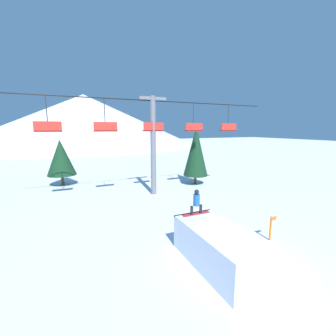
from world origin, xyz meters
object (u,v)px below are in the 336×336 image
Objects in this scene: snow_ramp at (219,248)px; trail_marker at (271,228)px; snowboarder at (196,202)px; pine_tree_near at (196,151)px.

snow_ramp is 3.42× the size of trail_marker.
pine_tree_near is (6.55, 10.86, 1.24)m from snowboarder.
snow_ramp is at bearing -170.09° from trail_marker.
snowboarder is at bearing 161.78° from trail_marker.
snowboarder is at bearing 88.64° from snow_ramp.
snow_ramp is 14.64m from pine_tree_near.
trail_marker is (-2.75, -12.11, -2.78)m from pine_tree_near.
trail_marker is at bearing -102.80° from pine_tree_near.
snowboarder is 1.14× the size of trail_marker.
pine_tree_near is (6.60, 12.79, 2.67)m from snow_ramp.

